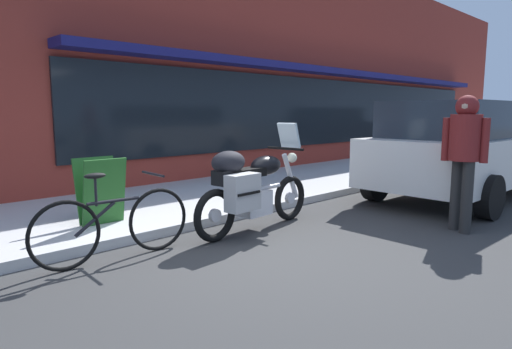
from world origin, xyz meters
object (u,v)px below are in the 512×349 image
Objects in this scene: touring_motorcycle at (251,186)px; parked_bicycle at (114,224)px; parked_minivan at (467,147)px; pedestrian_walking at (465,146)px; sandwich_board_sign at (101,191)px.

touring_motorcycle is 1.80m from parked_bicycle.
pedestrian_walking is (-2.45, -0.84, 0.20)m from parked_minivan.
pedestrian_walking is 2.08× the size of sandwich_board_sign.
parked_bicycle is at bearing -109.36° from sandwich_board_sign.
parked_bicycle is 2.03× the size of sandwich_board_sign.
parked_bicycle is 0.36× the size of parked_minivan.
touring_motorcycle is at bearing 136.25° from pedestrian_walking.
sandwich_board_sign is (-5.79, 2.40, -0.37)m from parked_minivan.
parked_bicycle is 0.98× the size of pedestrian_walking.
parked_minivan is (6.19, -1.28, 0.53)m from parked_bicycle.
parked_minivan is 5.58× the size of sandwich_board_sign.
sandwich_board_sign is (-3.34, 3.24, -0.57)m from pedestrian_walking.
touring_motorcycle is at bearing -7.51° from parked_bicycle.
parked_bicycle is 4.36m from pedestrian_walking.
parked_minivan reaches higher than parked_bicycle.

